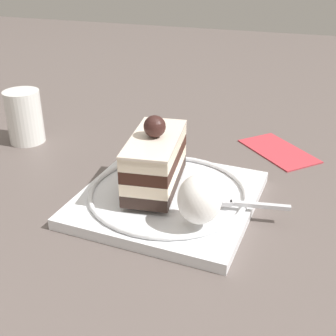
{
  "coord_description": "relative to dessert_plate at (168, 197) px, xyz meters",
  "views": [
    {
      "loc": [
        -0.17,
        0.46,
        0.3
      ],
      "look_at": [
        -0.02,
        0.01,
        0.05
      ],
      "focal_mm": 47.52,
      "sensor_mm": 36.0,
      "label": 1
    }
  ],
  "objects": [
    {
      "name": "cake_slice",
      "position": [
        0.02,
        -0.0,
        0.04
      ],
      "size": [
        0.07,
        0.13,
        0.09
      ],
      "color": "#2F211B",
      "rests_on": "dessert_plate"
    },
    {
      "name": "fork",
      "position": [
        -0.09,
        0.01,
        0.01
      ],
      "size": [
        0.11,
        0.03,
        0.0
      ],
      "color": "silver",
      "rests_on": "dessert_plate"
    },
    {
      "name": "dessert_plate",
      "position": [
        0.0,
        0.0,
        0.0
      ],
      "size": [
        0.22,
        0.22,
        0.02
      ],
      "color": "white",
      "rests_on": "ground_plane"
    },
    {
      "name": "drink_glass_near",
      "position": [
        0.28,
        -0.11,
        0.03
      ],
      "size": [
        0.06,
        0.06,
        0.08
      ],
      "color": "white",
      "rests_on": "ground_plane"
    },
    {
      "name": "folded_napkin",
      "position": [
        -0.12,
        -0.2,
        -0.01
      ],
      "size": [
        0.14,
        0.14,
        0.0
      ],
      "primitive_type": "cube",
      "rotation": [
        0.0,
        0.0,
        2.35
      ],
      "color": "#B9343D",
      "rests_on": "ground_plane"
    },
    {
      "name": "whipped_cream_dollop",
      "position": [
        -0.05,
        0.05,
        0.04
      ],
      "size": [
        0.05,
        0.05,
        0.06
      ],
      "primitive_type": "ellipsoid",
      "color": "white",
      "rests_on": "dessert_plate"
    },
    {
      "name": "ground_plane",
      "position": [
        0.02,
        -0.01,
        -0.01
      ],
      "size": [
        2.4,
        2.4,
        0.0
      ],
      "primitive_type": "plane",
      "color": "#5B504C"
    }
  ]
}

